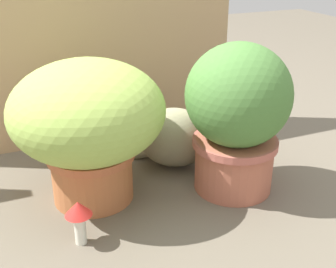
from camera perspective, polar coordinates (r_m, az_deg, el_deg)
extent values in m
plane|color=#635A4B|center=(1.43, -4.39, -8.25)|extent=(6.00, 6.00, 0.00)
cube|color=tan|center=(1.73, -10.29, 13.03)|extent=(1.20, 0.03, 0.88)
cylinder|color=#B8693C|center=(1.41, -9.77, -5.08)|extent=(0.25, 0.25, 0.17)
cylinder|color=#B9623D|center=(1.38, -9.98, -2.46)|extent=(0.27, 0.27, 0.02)
ellipsoid|color=#98B850|center=(1.32, -10.42, 2.98)|extent=(0.47, 0.47, 0.30)
cylinder|color=#B4624A|center=(1.46, 8.50, -3.75)|extent=(0.25, 0.25, 0.18)
cylinder|color=#B45F51|center=(1.43, 8.69, -1.03)|extent=(0.27, 0.27, 0.02)
ellipsoid|color=#4B7C39|center=(1.37, 9.11, 4.99)|extent=(0.33, 0.33, 0.33)
ellipsoid|color=gray|center=(1.57, 0.85, -0.46)|extent=(0.31, 0.27, 0.22)
ellipsoid|color=beige|center=(1.58, 4.39, -0.93)|extent=(0.11, 0.12, 0.11)
sphere|color=gray|center=(1.53, 5.03, 3.35)|extent=(0.15, 0.15, 0.11)
cone|color=gray|center=(1.53, 5.10, 5.89)|extent=(0.05, 0.05, 0.04)
cone|color=gray|center=(1.48, 5.13, 5.15)|extent=(0.05, 0.05, 0.04)
cylinder|color=gray|center=(1.66, -3.13, -2.48)|extent=(0.18, 0.11, 0.07)
cylinder|color=silver|center=(1.24, -11.32, -11.95)|extent=(0.03, 0.03, 0.09)
cone|color=red|center=(1.20, -11.58, -9.43)|extent=(0.07, 0.07, 0.04)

